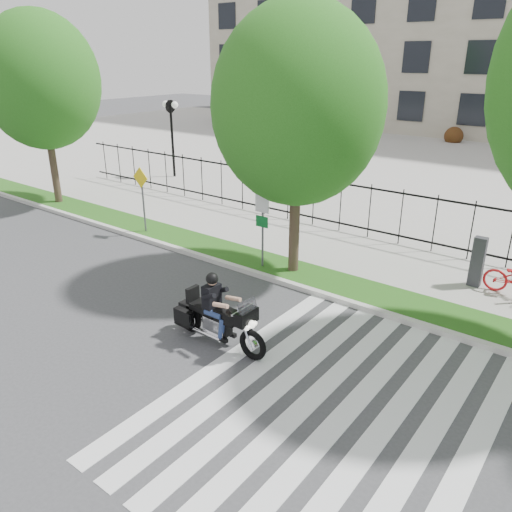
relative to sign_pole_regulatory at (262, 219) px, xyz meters
The scene contains 13 objects.
ground 4.91m from the sign_pole_regulatory, 86.77° to the right, with size 120.00×120.00×0.00m, color #3C3C3E.
curb 1.75m from the sign_pole_regulatory, 61.67° to the right, with size 60.00×0.20×0.15m, color beige.
grass_verge 1.73m from the sign_pole_regulatory, 55.18° to the left, with size 60.00×1.50×0.15m, color #215816.
sidewalk 3.33m from the sign_pole_regulatory, 84.86° to the left, with size 60.00×3.50×0.15m, color #A4A199.
plaza 20.49m from the sign_pole_regulatory, 89.28° to the left, with size 80.00×34.00×0.10m, color #A4A199.
crosswalk_stripes 7.06m from the sign_pole_regulatory, 42.01° to the right, with size 5.70×8.00×0.01m, color silver, non-canonical shape.
iron_fence 4.67m from the sign_pole_regulatory, 86.80° to the left, with size 30.00×0.06×2.00m, color black, non-canonical shape.
lamp_post_left 13.97m from the sign_pole_regulatory, 147.71° to the left, with size 1.06×0.70×4.25m.
street_tree_0 12.62m from the sign_pole_regulatory, behind, with size 4.99×4.99×8.16m.
street_tree_1 3.54m from the sign_pole_regulatory, 21.36° to the left, with size 4.91×4.91×7.81m.
sign_pole_regulatory is the anchor object (origin of this frame).
sign_pole_warning 5.63m from the sign_pole_regulatory, behind, with size 0.78×0.09×2.49m.
motorcycle_rider 4.65m from the sign_pole_regulatory, 66.38° to the right, with size 2.83×0.84×2.18m.
Camera 1 is at (8.58, -7.26, 6.45)m, focal length 35.00 mm.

